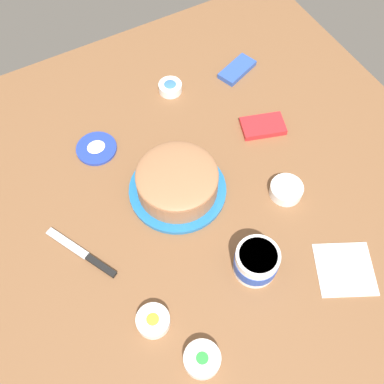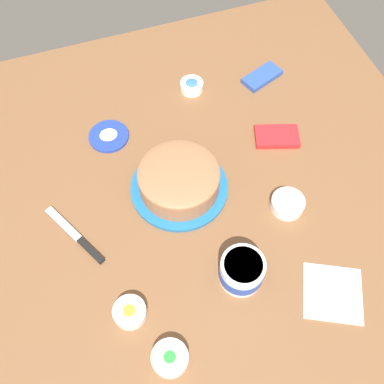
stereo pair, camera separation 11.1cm
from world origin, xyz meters
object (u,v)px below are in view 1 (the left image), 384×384
Objects in this scene: sprinkle_bowl_blue at (170,87)px; sprinkle_bowl_green at (202,359)px; spreading_knife at (87,256)px; candy_box_lower at (263,126)px; frosting_tub_lid at (96,148)px; sprinkle_bowl_rainbow at (286,190)px; sprinkle_bowl_yellow at (153,321)px; frosting_tub at (256,261)px; frosted_cake at (177,182)px; paper_napkin at (345,269)px; candy_box_upper at (237,70)px.

sprinkle_bowl_blue is 0.87m from sprinkle_bowl_green.
candy_box_lower reaches higher than spreading_knife.
spreading_knife is at bearing -116.71° from frosting_tub_lid.
sprinkle_bowl_green is 0.53m from sprinkle_bowl_rainbow.
sprinkle_bowl_yellow is 0.78m from sprinkle_bowl_blue.
sprinkle_bowl_rainbow is at bearing 36.45° from frosting_tub.
spreading_knife is (-0.31, -0.07, -0.04)m from frosted_cake.
frosted_cake is 1.90× the size of paper_napkin.
sprinkle_bowl_green is 0.45m from paper_napkin.
frosting_tub reaches higher than frosting_tub_lid.
sprinkle_bowl_yellow and sprinkle_bowl_green have the same top height.
sprinkle_bowl_yellow is 0.15m from sprinkle_bowl_green.
sprinkle_bowl_yellow is (-0.23, -0.31, -0.03)m from frosted_cake.
sprinkle_bowl_yellow is 0.94× the size of sprinkle_bowl_green.
frosting_tub is 0.28m from sprinkle_bowl_green.
frosting_tub is 0.86× the size of candy_box_lower.
sprinkle_bowl_yellow is at bearing 166.76° from paper_napkin.
frosting_tub_lid is at bearing 88.25° from sprinkle_bowl_green.
frosted_cake is 2.10× the size of candy_box_lower.
sprinkle_bowl_blue is 0.57× the size of candy_box_lower.
sprinkle_bowl_green is at bearing -177.71° from paper_napkin.
sprinkle_bowl_green is 0.94× the size of sprinkle_bowl_rainbow.
candy_box_lower is at bearing 12.42° from frosted_cake.
sprinkle_bowl_green is 0.66× the size of candy_box_lower.
sprinkle_bowl_yellow is (-0.30, -0.00, -0.03)m from frosting_tub.
frosted_cake is 3.66× the size of sprinkle_bowl_blue.
sprinkle_bowl_blue is 0.52× the size of paper_napkin.
sprinkle_bowl_rainbow is 0.69× the size of candy_box_upper.
candy_box_upper is at bearing 74.50° from sprinkle_bowl_rainbow.
frosting_tub_lid is 0.91× the size of candy_box_upper.
sprinkle_bowl_blue is 0.53m from sprinkle_bowl_rainbow.
frosting_tub reaches higher than sprinkle_bowl_rainbow.
sprinkle_bowl_green reaches higher than candy_box_lower.
frosted_cake is 0.32m from spreading_knife.
candy_box_upper is at bearing 38.90° from frosted_cake.
frosting_tub reaches higher than sprinkle_bowl_yellow.
sprinkle_bowl_green is 0.97m from candy_box_upper.
frosting_tub_lid is at bearing 167.04° from candy_box_upper.
spreading_knife is 2.44× the size of sprinkle_bowl_green.
sprinkle_bowl_yellow is (-0.08, -0.56, 0.01)m from frosting_tub_lid.
sprinkle_bowl_yellow is 0.53m from sprinkle_bowl_rainbow.
frosting_tub is 0.68m from sprinkle_bowl_blue.
sprinkle_bowl_yellow is 0.62× the size of candy_box_lower.
candy_box_lower reaches higher than paper_napkin.
sprinkle_bowl_green reaches higher than paper_napkin.
candy_box_lower is at bearing -123.93° from candy_box_upper.
sprinkle_bowl_rainbow is 0.27m from paper_napkin.
sprinkle_bowl_rainbow is (0.58, -0.09, 0.01)m from spreading_knife.
spreading_knife is 0.64m from sprinkle_bowl_blue.
candy_box_upper is at bearing 7.63° from frosting_tub_lid.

